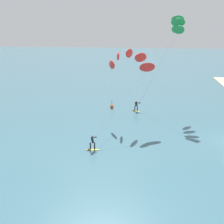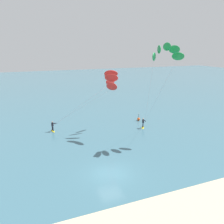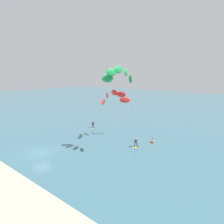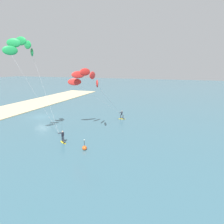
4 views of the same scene
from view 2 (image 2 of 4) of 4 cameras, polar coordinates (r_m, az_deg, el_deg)
name	(u,v)px [view 2 (image 2 of 4)]	position (r m, az deg, el deg)	size (l,w,h in m)	color
ground_plane	(110,174)	(26.39, -0.40, -14.61)	(240.00, 240.00, 0.00)	#386070
kitesurfer_nearshore	(165,55)	(34.04, 12.75, 13.16)	(5.40, 6.97, 13.80)	yellow
kitesurfer_mid_water	(109,81)	(36.94, -0.75, 7.55)	(11.04, 7.25, 9.78)	yellow
marker_buoy	(139,119)	(44.15, 6.42, -1.69)	(0.56, 0.56, 1.38)	#EA5119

